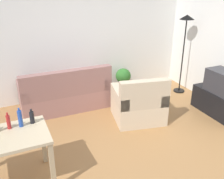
{
  "coord_description": "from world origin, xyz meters",
  "views": [
    {
      "loc": [
        -1.56,
        -3.27,
        2.54
      ],
      "look_at": [
        0.1,
        0.5,
        0.75
      ],
      "focal_mm": 41.3,
      "sensor_mm": 36.0,
      "label": 1
    }
  ],
  "objects_px": {
    "potted_plant": "(123,78)",
    "tv_stand": "(219,103)",
    "bottle_dark": "(32,117)",
    "tv": "(223,82)",
    "torchiere_lamp": "(185,33)",
    "bottle_red": "(8,122)",
    "couch": "(65,94)",
    "bottle_blue": "(20,118)",
    "armchair": "(139,105)"
  },
  "relations": [
    {
      "from": "tv",
      "to": "bottle_dark",
      "type": "relative_size",
      "value": 2.94
    },
    {
      "from": "tv",
      "to": "armchair",
      "type": "bearing_deg",
      "value": 74.14
    },
    {
      "from": "bottle_red",
      "to": "bottle_dark",
      "type": "relative_size",
      "value": 1.13
    },
    {
      "from": "potted_plant",
      "to": "bottle_blue",
      "type": "distance_m",
      "value": 3.27
    },
    {
      "from": "tv_stand",
      "to": "bottle_dark",
      "type": "relative_size",
      "value": 5.39
    },
    {
      "from": "bottle_blue",
      "to": "potted_plant",
      "type": "bearing_deg",
      "value": 39.46
    },
    {
      "from": "torchiere_lamp",
      "to": "bottle_red",
      "type": "bearing_deg",
      "value": -159.14
    },
    {
      "from": "tv",
      "to": "torchiere_lamp",
      "type": "distance_m",
      "value": 1.44
    },
    {
      "from": "tv_stand",
      "to": "potted_plant",
      "type": "height_order",
      "value": "potted_plant"
    },
    {
      "from": "armchair",
      "to": "bottle_blue",
      "type": "distance_m",
      "value": 2.33
    },
    {
      "from": "bottle_red",
      "to": "bottle_dark",
      "type": "bearing_deg",
      "value": 4.73
    },
    {
      "from": "armchair",
      "to": "bottle_blue",
      "type": "xyz_separation_m",
      "value": [
        -2.16,
        -0.68,
        0.56
      ]
    },
    {
      "from": "torchiere_lamp",
      "to": "bottle_blue",
      "type": "xyz_separation_m",
      "value": [
        -3.73,
        -1.48,
        -0.54
      ]
    },
    {
      "from": "couch",
      "to": "tv",
      "type": "bearing_deg",
      "value": 151.26
    },
    {
      "from": "bottle_dark",
      "to": "armchair",
      "type": "bearing_deg",
      "value": 18.01
    },
    {
      "from": "bottle_red",
      "to": "bottle_blue",
      "type": "height_order",
      "value": "bottle_blue"
    },
    {
      "from": "potted_plant",
      "to": "armchair",
      "type": "bearing_deg",
      "value": -103.69
    },
    {
      "from": "tv_stand",
      "to": "bottle_blue",
      "type": "height_order",
      "value": "bottle_blue"
    },
    {
      "from": "bottle_blue",
      "to": "tv",
      "type": "bearing_deg",
      "value": 3.58
    },
    {
      "from": "couch",
      "to": "tv",
      "type": "xyz_separation_m",
      "value": [
        2.74,
        -1.5,
        0.39
      ]
    },
    {
      "from": "bottle_red",
      "to": "bottle_dark",
      "type": "distance_m",
      "value": 0.29
    },
    {
      "from": "bottle_blue",
      "to": "bottle_dark",
      "type": "distance_m",
      "value": 0.15
    },
    {
      "from": "potted_plant",
      "to": "bottle_dark",
      "type": "distance_m",
      "value": 3.13
    },
    {
      "from": "tv",
      "to": "potted_plant",
      "type": "xyz_separation_m",
      "value": [
        -1.24,
        1.81,
        -0.37
      ]
    },
    {
      "from": "torchiere_lamp",
      "to": "bottle_red",
      "type": "distance_m",
      "value": 4.18
    },
    {
      "from": "torchiere_lamp",
      "to": "bottle_blue",
      "type": "bearing_deg",
      "value": -158.34
    },
    {
      "from": "torchiere_lamp",
      "to": "bottle_dark",
      "type": "height_order",
      "value": "torchiere_lamp"
    },
    {
      "from": "tv",
      "to": "bottle_blue",
      "type": "bearing_deg",
      "value": 93.58
    },
    {
      "from": "tv",
      "to": "bottle_blue",
      "type": "height_order",
      "value": "bottle_blue"
    },
    {
      "from": "couch",
      "to": "potted_plant",
      "type": "distance_m",
      "value": 1.53
    },
    {
      "from": "potted_plant",
      "to": "bottle_blue",
      "type": "relative_size",
      "value": 2.13
    },
    {
      "from": "bottle_dark",
      "to": "torchiere_lamp",
      "type": "bearing_deg",
      "value": 22.07
    },
    {
      "from": "tv",
      "to": "bottle_blue",
      "type": "relative_size",
      "value": 2.25
    },
    {
      "from": "tv_stand",
      "to": "potted_plant",
      "type": "relative_size",
      "value": 1.93
    },
    {
      "from": "tv",
      "to": "bottle_red",
      "type": "bearing_deg",
      "value": 93.37
    },
    {
      "from": "armchair",
      "to": "bottle_blue",
      "type": "bearing_deg",
      "value": 28.99
    },
    {
      "from": "couch",
      "to": "bottle_dark",
      "type": "xyz_separation_m",
      "value": [
        -0.85,
        -1.71,
        0.54
      ]
    },
    {
      "from": "bottle_blue",
      "to": "tv_stand",
      "type": "bearing_deg",
      "value": 3.59
    },
    {
      "from": "couch",
      "to": "tv",
      "type": "distance_m",
      "value": 3.15
    },
    {
      "from": "tv",
      "to": "couch",
      "type": "bearing_deg",
      "value": 61.26
    },
    {
      "from": "tv_stand",
      "to": "torchiere_lamp",
      "type": "xyz_separation_m",
      "value": [
        0.0,
        1.25,
        1.17
      ]
    },
    {
      "from": "potted_plant",
      "to": "tv_stand",
      "type": "bearing_deg",
      "value": -55.63
    },
    {
      "from": "bottle_red",
      "to": "potted_plant",
      "type": "bearing_deg",
      "value": 37.83
    },
    {
      "from": "tv_stand",
      "to": "bottle_blue",
      "type": "distance_m",
      "value": 3.79
    },
    {
      "from": "couch",
      "to": "tv_stand",
      "type": "height_order",
      "value": "couch"
    },
    {
      "from": "tv",
      "to": "torchiere_lamp",
      "type": "bearing_deg",
      "value": 0.16
    },
    {
      "from": "tv",
      "to": "tv_stand",
      "type": "bearing_deg",
      "value": 90.0
    },
    {
      "from": "couch",
      "to": "potted_plant",
      "type": "height_order",
      "value": "couch"
    },
    {
      "from": "tv",
      "to": "bottle_red",
      "type": "xyz_separation_m",
      "value": [
        -3.88,
        -0.23,
        0.16
      ]
    },
    {
      "from": "torchiere_lamp",
      "to": "armchair",
      "type": "height_order",
      "value": "torchiere_lamp"
    }
  ]
}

